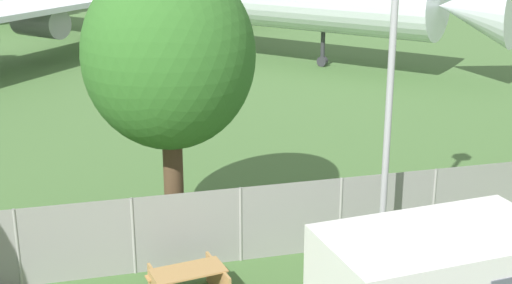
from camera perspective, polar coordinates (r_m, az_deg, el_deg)
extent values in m
cylinder|color=gray|center=(16.83, -18.52, -8.08)|extent=(0.07, 0.07, 1.89)
cylinder|color=gray|center=(16.80, -9.78, -7.43)|extent=(0.07, 0.07, 1.89)
cylinder|color=gray|center=(17.15, -1.24, -6.62)|extent=(0.07, 0.07, 1.89)
cylinder|color=gray|center=(17.86, 6.77, -5.72)|extent=(0.07, 0.07, 1.89)
cylinder|color=gray|center=(18.88, 14.02, -4.81)|extent=(0.07, 0.07, 1.89)
cube|color=gray|center=(17.15, -1.24, -6.62)|extent=(56.00, 0.01, 1.89)
cone|color=silver|center=(36.28, 17.19, 10.19)|extent=(5.16, 5.16, 3.66)
cube|color=silver|center=(40.64, -19.38, 9.92)|extent=(14.49, 15.88, 0.30)
cylinder|color=#939399|center=(42.55, -16.88, 9.14)|extent=(3.42, 3.55, 1.65)
cylinder|color=#2D2D33|center=(39.78, 5.36, 7.41)|extent=(0.24, 0.24, 1.93)
cylinder|color=#2D2D33|center=(39.90, 5.33, 6.44)|extent=(0.60, 0.62, 0.56)
cylinder|color=#2D2D33|center=(49.29, -7.74, 9.31)|extent=(0.24, 0.24, 1.93)
cylinder|color=#2D2D33|center=(49.39, -7.71, 8.52)|extent=(0.60, 0.62, 0.56)
cylinder|color=#2D2D33|center=(46.10, -11.34, 8.56)|extent=(0.24, 0.24, 1.93)
cylinder|color=#2D2D33|center=(46.21, -11.29, 7.72)|extent=(0.60, 0.62, 0.56)
cube|color=#A37A47|center=(15.56, -5.44, -10.21)|extent=(1.67, 1.01, 0.04)
cube|color=#A37A47|center=(16.17, -6.07, -10.29)|extent=(1.59, 0.53, 0.04)
cube|color=#A37A47|center=(15.94, -3.04, -10.95)|extent=(0.29, 1.39, 0.74)
cylinder|color=#4C3823|center=(17.67, -6.59, -3.69)|extent=(0.49, 0.49, 3.19)
ellipsoid|color=#2D6023|center=(16.75, -6.99, 6.93)|extent=(4.05, 4.05, 4.45)
cylinder|color=#99999E|center=(16.30, 10.63, 3.50)|extent=(0.16, 0.16, 8.18)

